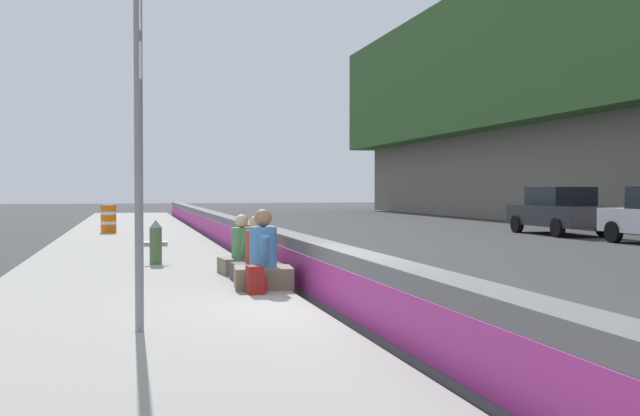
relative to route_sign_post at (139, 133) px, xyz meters
name	(u,v)px	position (x,y,z in m)	size (l,w,h in m)	color
ground_plane	(353,318)	(1.04, -2.63, -2.21)	(160.00, 160.00, 0.00)	#353538
sidewalk_strip	(137,321)	(1.04, 0.02, -2.14)	(80.00, 4.40, 0.14)	gray
jersey_barrier	(352,284)	(1.04, -2.63, -1.79)	(76.00, 0.45, 0.85)	slate
route_sign_post	(139,133)	(0.00, 0.00, 0.00)	(0.44, 0.09, 3.60)	gray
fire_hydrant	(156,242)	(7.20, -0.40, -1.62)	(0.26, 0.46, 0.88)	#47663D
seated_person_foreground	(263,263)	(3.08, -1.84, -1.70)	(0.81, 0.92, 1.19)	#706651
seated_person_middle	(257,260)	(4.02, -1.90, -1.74)	(0.70, 0.81, 1.06)	#424247
seated_person_rear	(242,255)	(5.12, -1.81, -1.74)	(0.72, 0.81, 1.04)	#706651
backpack	(256,280)	(2.51, -1.63, -1.88)	(0.32, 0.28, 0.40)	maroon
construction_barrel	(108,219)	(18.80, 0.81, -1.59)	(0.54, 0.54, 0.95)	orange
parked_car_fourth	(559,211)	(15.93, -14.79, -1.35)	(4.55, 2.04, 1.71)	#28282D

